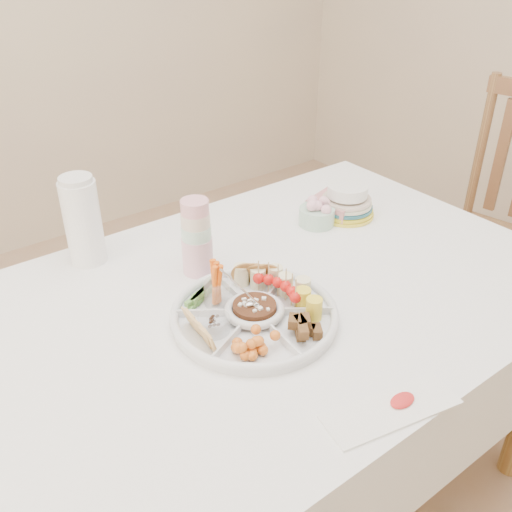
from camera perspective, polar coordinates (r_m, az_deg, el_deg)
floor at (r=1.96m, az=1.34°, el=-22.01°), size 4.00×4.00×0.00m
dining_table at (r=1.67m, az=1.50°, el=-14.19°), size 1.52×1.02×0.76m
chair at (r=2.32m, az=22.77°, el=2.01°), size 0.52×0.52×1.07m
party_tray at (r=1.31m, az=-0.15°, el=-5.67°), size 0.50×0.50×0.04m
bean_dip at (r=1.31m, az=-0.15°, el=-5.40°), size 0.13×0.13×0.04m
tortillas at (r=1.41m, az=-0.31°, el=-1.79°), size 0.13×0.13×0.06m
carrot_cucumber at (r=1.34m, az=-5.05°, el=-2.66°), size 0.16×0.16×0.11m
pita_raisins at (r=1.25m, az=-5.26°, el=-6.74°), size 0.13×0.13×0.05m
cherries at (r=1.20m, az=0.04°, el=-8.86°), size 0.14×0.14×0.04m
granola_chunks at (r=1.26m, az=5.10°, el=-6.82°), size 0.12×0.12×0.04m
banana_tomato at (r=1.35m, az=4.54°, el=-2.67°), size 0.16×0.16×0.10m
cup_stack at (r=1.45m, az=-5.98°, el=2.16°), size 0.09×0.09×0.22m
thermos at (r=1.55m, az=-16.97°, el=3.53°), size 0.11×0.11×0.25m
flower_bowl at (r=1.72m, az=6.11°, el=4.38°), size 0.11×0.11×0.08m
napkin_stack at (r=1.80m, az=8.05°, el=5.07°), size 0.18×0.17×0.05m
plate_stack at (r=1.78m, az=9.06°, el=5.67°), size 0.22×0.22×0.11m
placemat at (r=1.14m, az=13.38°, el=-14.72°), size 0.29×0.14×0.01m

